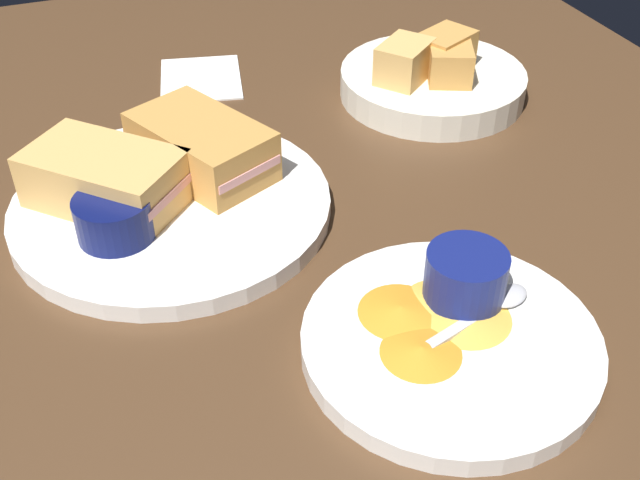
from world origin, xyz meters
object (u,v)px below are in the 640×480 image
Objects in this scene: sandwich_half_near at (201,146)px; ramekin_light_gravy at (466,275)px; bread_basket_rear at (432,78)px; ramekin_dark_sauce at (114,216)px; sandwich_half_far at (105,178)px; spoon_by_gravy_ramekin at (497,303)px; plate_sandwich_main at (172,206)px; plate_chips_companion at (450,343)px; spoon_by_dark_ramekin at (168,204)px.

ramekin_light_gravy is at bearing 29.48° from sandwich_half_near.
ramekin_dark_sauce is at bearing -67.93° from bread_basket_rear.
sandwich_half_far is 1.48× the size of spoon_by_gravy_ramekin.
plate_sandwich_main is 6.19cm from sandwich_half_near.
sandwich_half_near is at bearing 133.00° from plate_sandwich_main.
plate_chips_companion is at bearing 21.84° from sandwich_half_near.
spoon_by_gravy_ramekin reaches higher than plate_chips_companion.
sandwich_half_far reaches higher than spoon_by_gravy_ramekin.
spoon_by_dark_ramekin is 26.37cm from ramekin_light_gravy.
ramekin_light_gravy is (21.95, 22.51, -0.24)cm from sandwich_half_far.
spoon_by_dark_ramekin is 0.96× the size of spoon_by_gravy_ramekin.
ramekin_dark_sauce is 39.50cm from bread_basket_rear.
bread_basket_rear is (-14.84, 36.59, -1.31)cm from ramekin_dark_sauce.
ramekin_dark_sauce is 1.06× the size of ramekin_light_gravy.
spoon_by_gravy_ramekin is at bearing 40.83° from plate_sandwich_main.
ramekin_light_gravy is at bearing 43.03° from spoon_by_dark_ramekin.
plate_sandwich_main is at bearing -70.15° from bread_basket_rear.
bread_basket_rear reaches higher than sandwich_half_near.
sandwich_half_far is at bearing -77.00° from sandwich_half_near.
spoon_by_dark_ramekin reaches higher than plate_sandwich_main.
sandwich_half_far is 5.08cm from ramekin_dark_sauce.
ramekin_light_gravy reaches higher than plate_sandwich_main.
sandwich_half_far reaches higher than spoon_by_dark_ramekin.
plate_sandwich_main is 6.19cm from sandwich_half_far.
sandwich_half_near is 28.63cm from bread_basket_rear.
ramekin_light_gravy is (24.02, 13.58, -0.24)cm from sandwich_half_near.
bread_basket_rear is (-33.56, 12.17, 0.24)cm from spoon_by_gravy_ramekin.
bread_basket_rear is at bearing 160.06° from spoon_by_gravy_ramekin.
spoon_by_dark_ramekin is (-2.33, 4.69, -1.55)cm from ramekin_dark_sauce.
plate_sandwich_main is 1.91× the size of sandwich_half_far.
sandwich_half_near reaches higher than plate_chips_companion.
spoon_by_gravy_ramekin is at bearing 107.23° from plate_chips_companion.
sandwich_half_near is 1.03× the size of sandwich_half_far.
plate_chips_companion is 2.17× the size of spoon_by_gravy_ramekin.
spoon_by_dark_ramekin and spoon_by_gravy_ramekin have the same top height.
plate_sandwich_main is 2.94× the size of spoon_by_dark_ramekin.
spoon_by_dark_ramekin is at bearing -68.59° from bread_basket_rear.
sandwich_half_near and sandwich_half_far have the same top height.
sandwich_half_far is at bearing 178.48° from ramekin_dark_sauce.
plate_chips_companion is at bearing 44.83° from ramekin_dark_sauce.
sandwich_half_far is 34.05cm from spoon_by_gravy_ramekin.
ramekin_light_gravy is at bearing 45.72° from sandwich_half_far.
ramekin_dark_sauce is at bearing -51.88° from sandwich_half_near.
plate_sandwich_main is at bearing -147.95° from plate_chips_companion.
sandwich_half_far is at bearing -134.41° from spoon_by_gravy_ramekin.
ramekin_dark_sauce is (3.51, -5.20, 2.72)cm from plate_sandwich_main.
plate_chips_companion is at bearing -72.77° from spoon_by_gravy_ramekin.
ramekin_dark_sauce is 0.65× the size of spoon_by_gravy_ramekin.
sandwich_half_near is 2.36× the size of ramekin_dark_sauce.
sandwich_half_near is 0.70× the size of plate_chips_companion.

